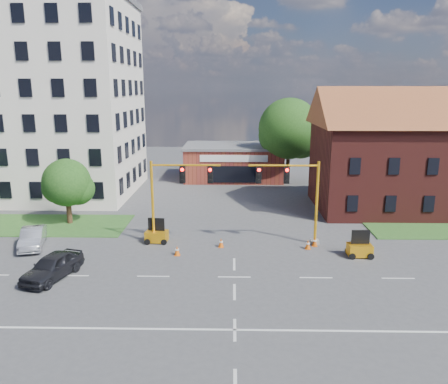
{
  "coord_description": "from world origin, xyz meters",
  "views": [
    {
      "loc": [
        -0.14,
        -24.82,
        11.33
      ],
      "look_at": [
        -0.83,
        10.0,
        2.97
      ],
      "focal_mm": 35.0,
      "sensor_mm": 36.0,
      "label": 1
    }
  ],
  "objects_px": {
    "signal_mast_east": "(294,192)",
    "pickup_white": "(352,203)",
    "sedan_dark": "(52,266)",
    "trailer_east": "(360,249)",
    "signal_mast_west": "(175,192)",
    "trailer_west": "(157,235)"
  },
  "relations": [
    {
      "from": "trailer_east",
      "to": "trailer_west",
      "type": "bearing_deg",
      "value": 168.62
    },
    {
      "from": "signal_mast_west",
      "to": "trailer_west",
      "type": "xyz_separation_m",
      "value": [
        -1.45,
        0.08,
        -3.35
      ]
    },
    {
      "from": "pickup_white",
      "to": "trailer_west",
      "type": "bearing_deg",
      "value": 102.36
    },
    {
      "from": "signal_mast_east",
      "to": "sedan_dark",
      "type": "xyz_separation_m",
      "value": [
        -15.42,
        -6.34,
        -3.16
      ]
    },
    {
      "from": "signal_mast_east",
      "to": "signal_mast_west",
      "type": "bearing_deg",
      "value": 180.0
    },
    {
      "from": "trailer_east",
      "to": "pickup_white",
      "type": "bearing_deg",
      "value": 76.12
    },
    {
      "from": "trailer_west",
      "to": "trailer_east",
      "type": "height_order",
      "value": "trailer_east"
    },
    {
      "from": "signal_mast_east",
      "to": "trailer_west",
      "type": "bearing_deg",
      "value": 179.57
    },
    {
      "from": "trailer_east",
      "to": "sedan_dark",
      "type": "xyz_separation_m",
      "value": [
        -19.67,
        -3.86,
        0.19
      ]
    },
    {
      "from": "trailer_west",
      "to": "sedan_dark",
      "type": "xyz_separation_m",
      "value": [
        -5.26,
        -6.41,
        0.19
      ]
    },
    {
      "from": "pickup_white",
      "to": "sedan_dark",
      "type": "height_order",
      "value": "sedan_dark"
    },
    {
      "from": "signal_mast_west",
      "to": "signal_mast_east",
      "type": "distance_m",
      "value": 8.71
    },
    {
      "from": "trailer_east",
      "to": "sedan_dark",
      "type": "bearing_deg",
      "value": -170.24
    },
    {
      "from": "signal_mast_west",
      "to": "trailer_west",
      "type": "distance_m",
      "value": 3.65
    },
    {
      "from": "signal_mast_west",
      "to": "pickup_white",
      "type": "bearing_deg",
      "value": 30.45
    },
    {
      "from": "sedan_dark",
      "to": "pickup_white",
      "type": "bearing_deg",
      "value": 51.45
    },
    {
      "from": "pickup_white",
      "to": "signal_mast_west",
      "type": "bearing_deg",
      "value": 104.74
    },
    {
      "from": "trailer_east",
      "to": "signal_mast_east",
      "type": "bearing_deg",
      "value": 148.48
    },
    {
      "from": "trailer_east",
      "to": "sedan_dark",
      "type": "distance_m",
      "value": 20.04
    },
    {
      "from": "signal_mast_east",
      "to": "pickup_white",
      "type": "bearing_deg",
      "value": 53.22
    },
    {
      "from": "signal_mast_west",
      "to": "signal_mast_east",
      "type": "relative_size",
      "value": 1.0
    },
    {
      "from": "signal_mast_east",
      "to": "pickup_white",
      "type": "height_order",
      "value": "signal_mast_east"
    }
  ]
}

